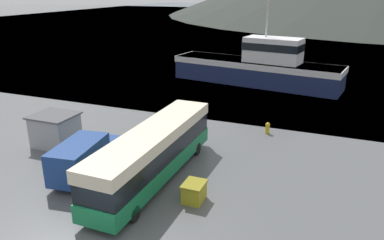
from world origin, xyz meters
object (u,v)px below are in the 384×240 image
Objects in this scene: tour_bus at (154,152)px; storage_bin at (194,192)px; fishing_boat at (259,67)px; delivery_van at (84,156)px; dock_kiosk at (55,130)px.

storage_bin is at bearing -23.72° from tour_bus.
fishing_boat is at bearing 95.02° from storage_bin.
storage_bin is at bearing -10.50° from delivery_van.
delivery_van is 5.86m from dock_kiosk.
delivery_van is at bearing 177.39° from storage_bin.
tour_bus is at bearing -12.32° from dock_kiosk.
tour_bus is 26.31m from fishing_boat.
delivery_van is at bearing -32.31° from dock_kiosk.
delivery_van is 7.60m from storage_bin.
storage_bin is (3.19, -1.44, -1.30)m from tour_bus.
storage_bin is (7.56, -0.34, -0.70)m from delivery_van.
delivery_van is 2.01× the size of dock_kiosk.
fishing_boat reaches higher than storage_bin.
fishing_boat reaches higher than delivery_van.
delivery_van reaches higher than storage_bin.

